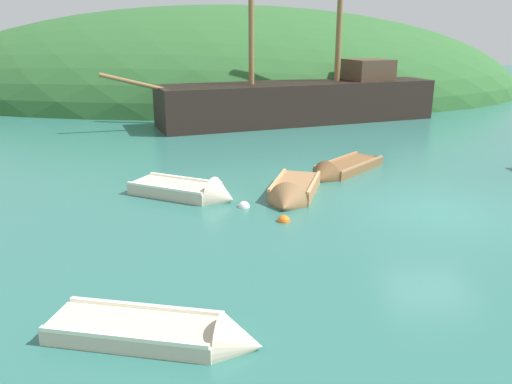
% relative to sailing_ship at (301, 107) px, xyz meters
% --- Properties ---
extents(ground_plane, '(120.00, 120.00, 0.00)m').
position_rel_sailing_ship_xyz_m(ground_plane, '(1.93, -14.37, -0.81)').
color(ground_plane, '#2D6B60').
extents(shore_hill, '(46.31, 27.65, 13.17)m').
position_rel_sailing_ship_xyz_m(shore_hill, '(-4.63, 14.30, -0.81)').
color(shore_hill, '#2D602D').
rests_on(shore_hill, ground).
extents(sailing_ship, '(17.26, 7.75, 10.99)m').
position_rel_sailing_ship_xyz_m(sailing_ship, '(0.00, 0.00, 0.00)').
color(sailing_ship, black).
rests_on(sailing_ship, ground).
extents(rowboat_far, '(1.98, 3.21, 1.14)m').
position_rel_sailing_ship_xyz_m(rowboat_far, '(-1.88, -13.10, -0.68)').
color(rowboat_far, '#9E7047').
rests_on(rowboat_far, ground).
extents(rowboat_center, '(3.28, 3.45, 1.07)m').
position_rel_sailing_ship_xyz_m(rowboat_center, '(0.03, -10.48, -0.73)').
color(rowboat_center, brown).
rests_on(rowboat_center, ground).
extents(rowboat_near_dock, '(3.60, 1.71, 0.95)m').
position_rel_sailing_ship_xyz_m(rowboat_near_dock, '(-4.61, -20.25, -0.73)').
color(rowboat_near_dock, beige).
rests_on(rowboat_near_dock, ground).
extents(rowboat_outer_right, '(3.46, 2.56, 1.17)m').
position_rel_sailing_ship_xyz_m(rowboat_outer_right, '(-4.85, -12.86, -0.70)').
color(rowboat_outer_right, beige).
rests_on(rowboat_outer_right, ground).
extents(buoy_orange, '(0.33, 0.33, 0.33)m').
position_rel_sailing_ship_xyz_m(buoy_orange, '(-2.31, -15.00, -0.81)').
color(buoy_orange, orange).
rests_on(buoy_orange, ground).
extents(buoy_white, '(0.34, 0.34, 0.34)m').
position_rel_sailing_ship_xyz_m(buoy_white, '(-3.32, -13.84, -0.81)').
color(buoy_white, white).
rests_on(buoy_white, ground).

